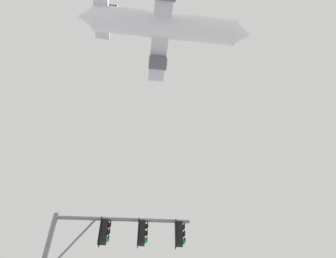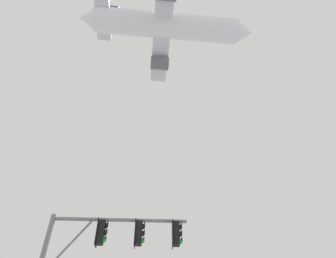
% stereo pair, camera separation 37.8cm
% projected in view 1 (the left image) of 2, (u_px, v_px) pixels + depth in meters
% --- Properties ---
extents(signal_pole_near, '(5.36, 0.82, 6.73)m').
position_uv_depth(signal_pole_near, '(102.00, 256.00, 10.68)').
color(signal_pole_near, slate).
rests_on(signal_pole_near, ground).
extents(airplane, '(28.73, 22.20, 7.82)m').
position_uv_depth(airplane, '(166.00, 26.00, 47.97)').
color(airplane, white).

